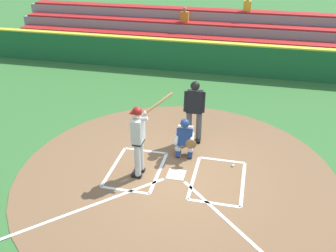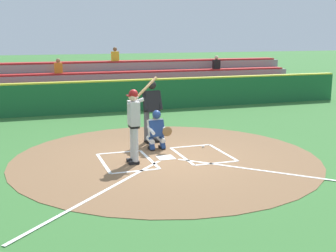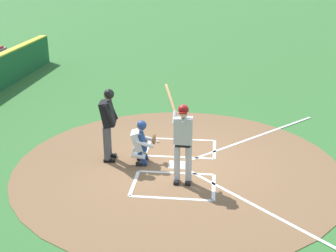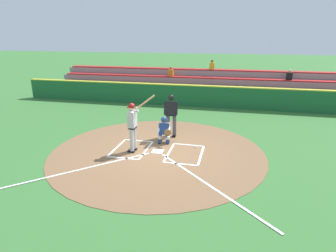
% 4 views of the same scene
% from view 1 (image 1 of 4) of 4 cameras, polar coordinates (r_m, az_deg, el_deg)
% --- Properties ---
extents(ground_plane, '(120.00, 120.00, 0.00)m').
position_cam_1_polar(ground_plane, '(9.66, 1.23, -7.29)').
color(ground_plane, '#387033').
extents(dirt_circle, '(8.00, 8.00, 0.01)m').
position_cam_1_polar(dirt_circle, '(9.66, 1.23, -7.26)').
color(dirt_circle, brown).
rests_on(dirt_circle, ground).
extents(home_plate_and_chalk, '(7.93, 4.91, 0.01)m').
position_cam_1_polar(home_plate_and_chalk, '(8.96, 0.05, -10.40)').
color(home_plate_and_chalk, white).
rests_on(home_plate_and_chalk, dirt_circle).
extents(batter, '(0.94, 0.70, 2.13)m').
position_cam_1_polar(batter, '(9.11, -4.39, -1.54)').
color(batter, '#BCBCBC').
rests_on(batter, ground).
extents(catcher, '(0.62, 0.61, 1.13)m').
position_cam_1_polar(catcher, '(10.08, 2.57, -1.68)').
color(catcher, black).
rests_on(catcher, ground).
extents(plate_umpire, '(0.60, 0.45, 1.86)m').
position_cam_1_polar(plate_umpire, '(10.57, 3.97, 2.77)').
color(plate_umpire, '#4C4C51').
rests_on(plate_umpire, ground).
extents(baseball, '(0.07, 0.07, 0.07)m').
position_cam_1_polar(baseball, '(10.07, 9.66, -5.85)').
color(baseball, white).
rests_on(baseball, ground).
extents(backstop_wall, '(22.00, 0.36, 1.31)m').
position_cam_1_polar(backstop_wall, '(16.07, 6.88, 10.08)').
color(backstop_wall, '#1E6033').
rests_on(backstop_wall, ground).
extents(bleacher_stand, '(20.00, 3.40, 2.55)m').
position_cam_1_polar(bleacher_stand, '(18.63, 7.92, 12.73)').
color(bleacher_stand, gray).
rests_on(bleacher_stand, ground).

